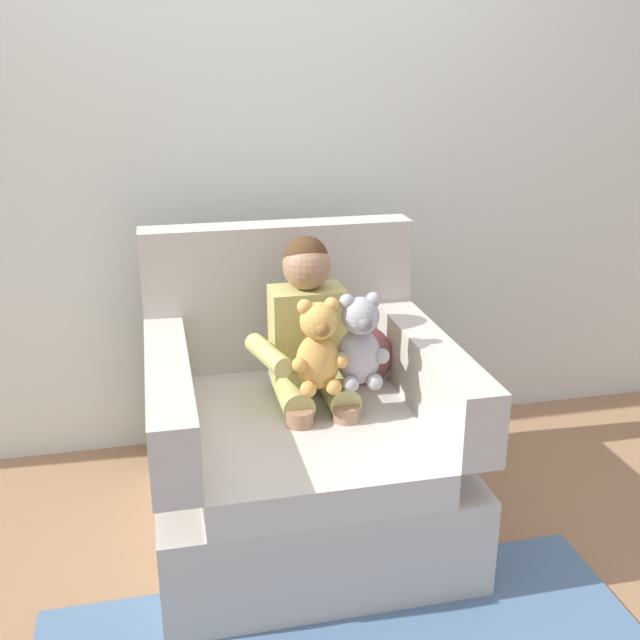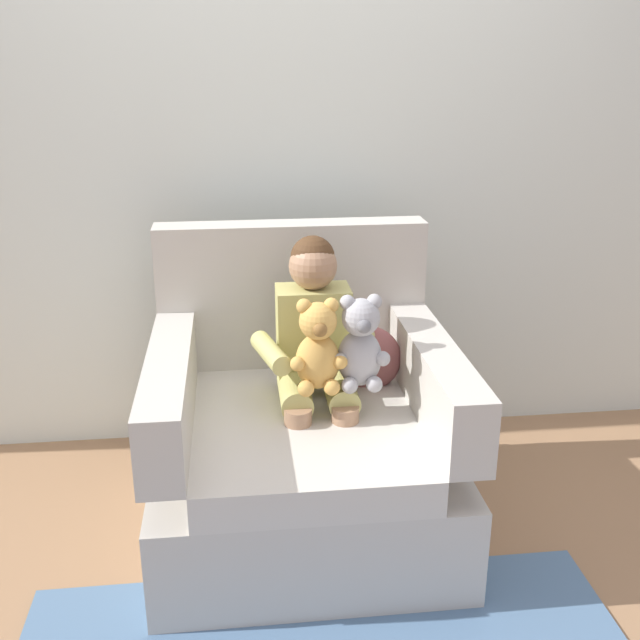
{
  "view_description": "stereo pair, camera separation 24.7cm",
  "coord_description": "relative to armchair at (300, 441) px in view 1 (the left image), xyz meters",
  "views": [
    {
      "loc": [
        -0.46,
        -2.32,
        1.66
      ],
      "look_at": [
        0.05,
        -0.05,
        0.82
      ],
      "focal_mm": 42.42,
      "sensor_mm": 36.0,
      "label": 1
    },
    {
      "loc": [
        -0.22,
        -2.36,
        1.66
      ],
      "look_at": [
        0.05,
        -0.05,
        0.82
      ],
      "focal_mm": 42.42,
      "sensor_mm": 36.0,
      "label": 2
    }
  ],
  "objects": [
    {
      "name": "ground_plane",
      "position": [
        0.0,
        -0.04,
        -0.33
      ],
      "size": [
        8.0,
        8.0,
        0.0
      ],
      "primitive_type": "plane",
      "color": "#936D4C"
    },
    {
      "name": "back_wall",
      "position": [
        0.0,
        0.76,
        0.97
      ],
      "size": [
        6.0,
        0.1,
        2.6
      ],
      "primitive_type": "cube",
      "color": "silver",
      "rests_on": "ground"
    },
    {
      "name": "armchair",
      "position": [
        0.0,
        0.0,
        0.0
      ],
      "size": [
        1.03,
        1.03,
        1.04
      ],
      "color": "#BCB7AD",
      "rests_on": "ground"
    },
    {
      "name": "seated_child",
      "position": [
        0.05,
        0.05,
        0.35
      ],
      "size": [
        0.45,
        0.39,
        0.82
      ],
      "rotation": [
        0.0,
        0.0,
        -0.14
      ],
      "color": "tan",
      "rests_on": "armchair"
    },
    {
      "name": "plush_honey",
      "position": [
        0.05,
        -0.11,
        0.4
      ],
      "size": [
        0.19,
        0.16,
        0.32
      ],
      "rotation": [
        0.0,
        0.0,
        -0.31
      ],
      "color": "gold",
      "rests_on": "armchair"
    },
    {
      "name": "plush_grey",
      "position": [
        0.19,
        -0.1,
        0.4
      ],
      "size": [
        0.19,
        0.16,
        0.33
      ],
      "rotation": [
        0.0,
        0.0,
        -0.04
      ],
      "color": "#9E9EA3",
      "rests_on": "armchair"
    },
    {
      "name": "throw_pillow",
      "position": [
        0.26,
        0.15,
        0.24
      ],
      "size": [
        0.28,
        0.16,
        0.26
      ],
      "primitive_type": "ellipsoid",
      "rotation": [
        0.0,
        0.0,
        -0.15
      ],
      "color": "#8C4C4C",
      "rests_on": "armchair"
    }
  ]
}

